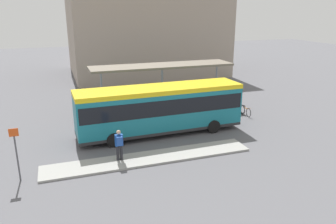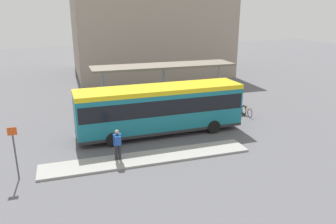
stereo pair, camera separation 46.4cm
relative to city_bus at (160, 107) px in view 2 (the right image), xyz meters
The scene contains 11 objects.
ground_plane 1.93m from the city_bus, behind, with size 120.00×120.00×0.00m, color #5B5B60.
curb_island 4.58m from the city_bus, 116.28° to the right, with size 12.10×1.80×0.12m.
city_bus is the anchor object (origin of this frame).
pedestrian_waiting 5.11m from the city_bus, 134.90° to the right, with size 0.44×0.46×1.79m.
bicycle_orange 8.13m from the city_bus, 11.73° to the left, with size 0.48×1.75×0.75m.
bicycle_black 8.18m from the city_bus, 17.25° to the left, with size 0.48×1.80×0.78m.
bicycle_blue 8.51m from the city_bus, 22.10° to the left, with size 0.48×1.57×0.68m.
station_shelter 6.09m from the city_bus, 70.47° to the left, with size 12.03×2.76×3.86m.
potted_planter_near_shelter 3.69m from the city_bus, 116.03° to the left, with size 0.69×0.69×1.24m.
platform_sign 9.61m from the city_bus, 155.28° to the right, with size 0.44×0.08×2.80m.
station_building 23.71m from the city_bus, 77.22° to the left, with size 19.10×14.19×10.46m.
Camera 2 is at (-6.07, -20.51, 8.25)m, focal length 35.00 mm.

